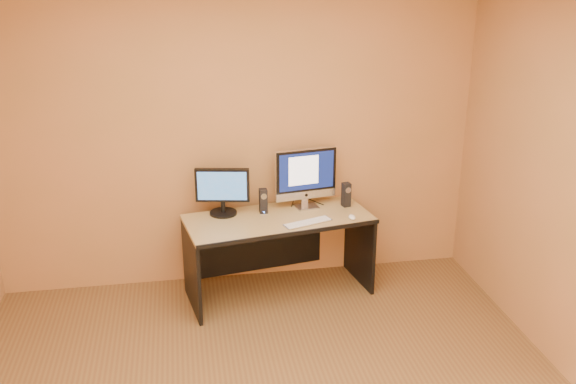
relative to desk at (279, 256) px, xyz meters
name	(u,v)px	position (x,y,z in m)	size (l,w,h in m)	color
walls	(274,229)	(-0.28, -1.62, 0.96)	(4.00, 4.00, 2.60)	#AB6E45
desk	(279,256)	(0.00, 0.00, 0.00)	(1.49, 0.65, 0.69)	tan
imac	(307,178)	(0.27, 0.18, 0.60)	(0.53, 0.19, 0.51)	silver
second_monitor	(223,192)	(-0.43, 0.15, 0.54)	(0.45, 0.22, 0.39)	black
speaker_left	(263,201)	(-0.11, 0.12, 0.45)	(0.06, 0.07, 0.20)	black
speaker_right	(346,195)	(0.60, 0.15, 0.45)	(0.06, 0.07, 0.20)	black
keyboard	(308,223)	(0.21, -0.17, 0.35)	(0.40, 0.11, 0.02)	silver
mouse	(352,217)	(0.58, -0.14, 0.36)	(0.05, 0.09, 0.03)	white
cable_a	(315,202)	(0.36, 0.28, 0.35)	(0.01, 0.01, 0.20)	black
cable_b	(293,203)	(0.17, 0.28, 0.35)	(0.01, 0.01, 0.17)	black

